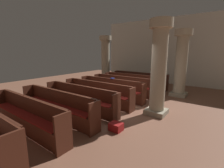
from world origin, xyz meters
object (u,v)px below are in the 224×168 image
(pew_row_6, at_px, (56,104))
(kneeler_box_red, at_px, (116,127))
(hymn_book, at_px, (112,78))
(pew_row_3, at_px, (111,88))
(pew_row_4, at_px, (97,92))
(pillar_aisle_side, at_px, (181,62))
(pew_row_0, at_px, (139,79))
(pew_row_1, at_px, (131,82))
(pillar_aisle_rear, at_px, (159,67))
(pew_row_5, at_px, (79,98))
(lectern, at_px, (154,78))
(pillar_far_side, at_px, (106,59))
(pew_row_7, at_px, (26,114))
(pew_row_2, at_px, (122,85))

(pew_row_6, distance_m, kneeler_box_red, 2.18)
(hymn_book, height_order, kneeler_box_red, hymn_book)
(pew_row_3, relative_size, pew_row_4, 1.00)
(pew_row_6, xyz_separation_m, pillar_aisle_side, (2.56, 5.44, 1.21))
(pew_row_0, height_order, kneeler_box_red, pew_row_0)
(pew_row_1, bearing_deg, pillar_aisle_side, 8.77)
(kneeler_box_red, bearing_deg, pew_row_0, 110.58)
(pillar_aisle_rear, bearing_deg, pew_row_1, 133.75)
(pew_row_0, distance_m, pew_row_4, 4.04)
(pew_row_4, bearing_deg, pew_row_5, -90.00)
(pillar_aisle_side, distance_m, lectern, 3.05)
(pew_row_6, bearing_deg, pew_row_0, 90.00)
(pew_row_3, xyz_separation_m, lectern, (0.48, 4.26, -0.04))
(pillar_aisle_rear, height_order, kneeler_box_red, pillar_aisle_rear)
(pew_row_5, distance_m, kneeler_box_red, 2.18)
(pillar_far_side, xyz_separation_m, lectern, (2.99, 1.53, -1.26))
(pew_row_6, xyz_separation_m, pew_row_7, (0.00, -1.01, 0.00))
(pew_row_4, distance_m, pew_row_5, 1.01)
(pew_row_2, xyz_separation_m, lectern, (0.48, 3.25, -0.04))
(pew_row_3, bearing_deg, hymn_book, 101.42)
(hymn_book, bearing_deg, pillar_aisle_side, 40.60)
(pew_row_4, bearing_deg, pew_row_3, 90.00)
(pew_row_7, bearing_deg, pew_row_6, 90.00)
(pew_row_1, height_order, pillar_aisle_side, pillar_aisle_side)
(pew_row_3, bearing_deg, kneeler_box_red, -50.45)
(lectern, bearing_deg, hymn_book, -97.31)
(pew_row_7, height_order, pillar_aisle_rear, pillar_aisle_rear)
(pew_row_1, relative_size, pew_row_5, 1.00)
(pew_row_2, height_order, kneeler_box_red, pew_row_2)
(pew_row_1, bearing_deg, pew_row_7, -90.00)
(hymn_book, relative_size, kneeler_box_red, 0.55)
(pew_row_7, bearing_deg, kneeler_box_red, 35.93)
(pew_row_4, height_order, pew_row_7, same)
(pillar_aisle_side, distance_m, pillar_far_side, 5.07)
(pew_row_7, xyz_separation_m, pillar_aisle_rear, (2.56, 3.39, 1.21))
(pew_row_2, height_order, pillar_aisle_rear, pillar_aisle_rear)
(pew_row_7, xyz_separation_m, hymn_book, (-0.04, 4.23, 0.45))
(pillar_aisle_rear, xyz_separation_m, lectern, (-2.07, 4.91, -1.26))
(hymn_book, bearing_deg, kneeler_box_red, -51.97)
(pew_row_1, relative_size, pillar_aisle_rear, 1.09)
(pillar_aisle_rear, bearing_deg, kneeler_box_red, -104.06)
(pew_row_5, bearing_deg, pillar_far_side, 117.84)
(pew_row_3, height_order, pew_row_4, same)
(pillar_far_side, xyz_separation_m, pillar_aisle_rear, (5.06, -3.38, 0.00))
(pew_row_0, relative_size, pillar_far_side, 1.09)
(pew_row_2, distance_m, lectern, 3.28)
(pew_row_1, xyz_separation_m, pillar_aisle_rear, (2.56, -2.67, 1.21))
(pew_row_1, distance_m, lectern, 2.29)
(pew_row_0, relative_size, pew_row_7, 1.00)
(pew_row_6, height_order, kneeler_box_red, pew_row_6)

